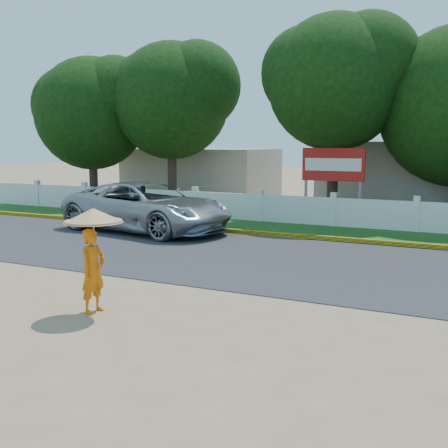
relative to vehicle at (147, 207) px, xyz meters
The scene contains 11 objects.
ground 9.07m from the vehicle, 51.42° to the right, with size 120.00×120.00×0.00m, color #9E8460.
road 6.25m from the vehicle, 24.44° to the right, with size 60.00×7.00×0.02m, color #38383A.
grass_verge 6.30m from the vehicle, 25.54° to the left, with size 60.00×3.50×0.03m, color #2D601E.
curb 5.78m from the vehicle, ahead, with size 40.00×0.18×0.16m, color yellow.
fence 7.00m from the vehicle, 36.33° to the left, with size 40.00×0.10×1.10m, color silver.
building_near 13.95m from the vehicle, 51.73° to the left, with size 10.00×6.00×3.20m, color #B7AD99.
building_far 12.73m from the vehicle, 110.09° to the left, with size 8.00×5.00×2.80m, color #B7AD99.
vehicle is the anchor object (origin of this frame).
monk_with_parasol 9.67m from the vehicle, 61.30° to the right, with size 1.09×1.09×1.97m.
billboard 7.53m from the vehicle, 44.87° to the left, with size 2.50×0.13×2.95m.
tree_row 8.53m from the vehicle, 64.22° to the left, with size 28.48×7.34×8.25m.
Camera 1 is at (5.75, -9.44, 3.17)m, focal length 45.00 mm.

